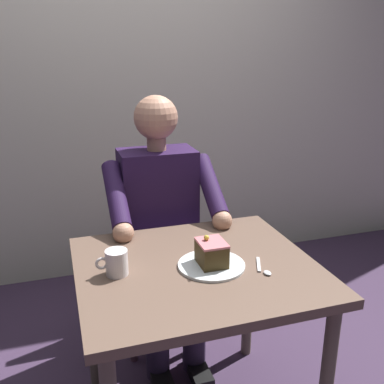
{
  "coord_description": "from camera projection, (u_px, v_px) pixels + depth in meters",
  "views": [
    {
      "loc": [
        0.46,
        1.37,
        1.48
      ],
      "look_at": [
        -0.01,
        -0.1,
        0.97
      ],
      "focal_mm": 40.86,
      "sensor_mm": 36.0,
      "label": 1
    }
  ],
  "objects": [
    {
      "name": "cafe_rear_panel",
      "position": [
        122.0,
        45.0,
        2.71
      ],
      "size": [
        6.4,
        0.12,
        3.0
      ],
      "primitive_type": "cube",
      "color": "beige",
      "rests_on": "ground"
    },
    {
      "name": "dining_table",
      "position": [
        196.0,
        288.0,
        1.64
      ],
      "size": [
        0.87,
        0.77,
        0.72
      ],
      "color": "brown",
      "rests_on": "ground"
    },
    {
      "name": "chair",
      "position": [
        155.0,
        242.0,
        2.31
      ],
      "size": [
        0.42,
        0.42,
        0.91
      ],
      "color": "brown",
      "rests_on": "ground"
    },
    {
      "name": "seated_person",
      "position": [
        162.0,
        225.0,
        2.1
      ],
      "size": [
        0.53,
        0.58,
        1.28
      ],
      "color": "#27153B",
      "rests_on": "ground"
    },
    {
      "name": "dessert_plate",
      "position": [
        211.0,
        265.0,
        1.59
      ],
      "size": [
        0.25,
        0.25,
        0.01
      ],
      "primitive_type": "cylinder",
      "color": "white",
      "rests_on": "dining_table"
    },
    {
      "name": "cake_slice",
      "position": [
        212.0,
        253.0,
        1.58
      ],
      "size": [
        0.1,
        0.12,
        0.11
      ],
      "color": "#402F15",
      "rests_on": "dessert_plate"
    },
    {
      "name": "coffee_cup",
      "position": [
        116.0,
        262.0,
        1.53
      ],
      "size": [
        0.11,
        0.08,
        0.09
      ],
      "color": "silver",
      "rests_on": "dining_table"
    },
    {
      "name": "dessert_spoon",
      "position": [
        263.0,
        269.0,
        1.57
      ],
      "size": [
        0.05,
        0.14,
        0.01
      ],
      "color": "silver",
      "rests_on": "dining_table"
    }
  ]
}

